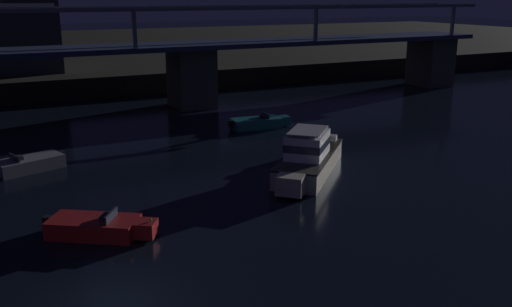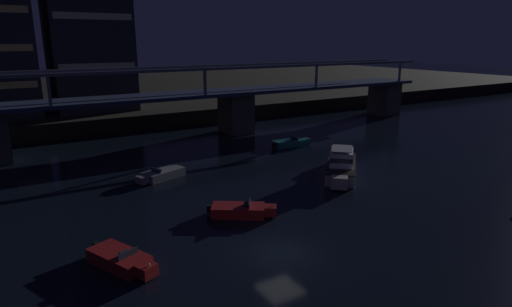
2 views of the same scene
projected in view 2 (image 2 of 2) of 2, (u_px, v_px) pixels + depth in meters
ground_plane at (281, 253)px, 26.32m from camera, size 400.00×400.00×0.00m
far_riverbank at (70, 95)px, 92.80m from camera, size 240.00×80.00×2.20m
river_bridge at (129, 111)px, 52.33m from camera, size 95.17×6.40×9.38m
cabin_cruiser_near_left at (341, 165)px, 41.19m from camera, size 7.84×7.99×2.79m
speedboat_near_right at (121, 260)px, 24.73m from camera, size 3.19×5.04×1.16m
speedboat_mid_left at (241, 210)px, 31.87m from camera, size 4.78×3.81×1.16m
speedboat_mid_center at (291, 143)px, 52.67m from camera, size 5.23×2.16×1.16m
speedboat_mid_right at (162, 174)px, 40.39m from camera, size 5.13×2.98×1.16m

